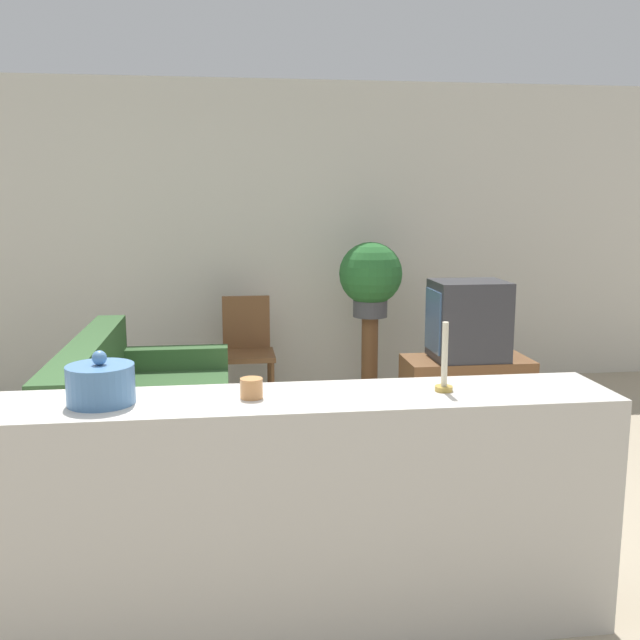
% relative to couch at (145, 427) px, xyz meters
% --- Properties ---
extents(ground_plane, '(14.00, 14.00, 0.00)m').
position_rel_couch_xyz_m(ground_plane, '(0.53, -1.41, -0.29)').
color(ground_plane, tan).
extents(wall_back, '(9.00, 0.06, 2.70)m').
position_rel_couch_xyz_m(wall_back, '(0.53, 2.02, 1.06)').
color(wall_back, beige).
rests_on(wall_back, ground_plane).
extents(couch, '(0.95, 2.02, 0.83)m').
position_rel_couch_xyz_m(couch, '(0.00, 0.00, 0.00)').
color(couch, '#33562D').
rests_on(couch, ground_plane).
extents(tv_stand, '(0.92, 0.46, 0.52)m').
position_rel_couch_xyz_m(tv_stand, '(2.28, 0.58, -0.02)').
color(tv_stand, brown).
rests_on(tv_stand, ground_plane).
extents(television, '(0.54, 0.44, 0.58)m').
position_rel_couch_xyz_m(television, '(2.28, 0.58, 0.52)').
color(television, '#333338').
rests_on(television, tv_stand).
extents(wooden_chair, '(0.44, 0.44, 0.88)m').
position_rel_couch_xyz_m(wooden_chair, '(0.69, 1.44, 0.20)').
color(wooden_chair, brown).
rests_on(wooden_chair, ground_plane).
extents(plant_stand, '(0.14, 0.14, 0.71)m').
position_rel_couch_xyz_m(plant_stand, '(1.71, 1.38, 0.07)').
color(plant_stand, brown).
rests_on(plant_stand, ground_plane).
extents(potted_plant, '(0.52, 0.52, 0.62)m').
position_rel_couch_xyz_m(potted_plant, '(1.71, 1.38, 0.77)').
color(potted_plant, '#4C4C51').
rests_on(potted_plant, plant_stand).
extents(foreground_counter, '(2.97, 0.44, 0.95)m').
position_rel_couch_xyz_m(foreground_counter, '(0.53, -1.77, 0.19)').
color(foreground_counter, beige).
rests_on(foreground_counter, ground_plane).
extents(decorative_bowl, '(0.24, 0.24, 0.20)m').
position_rel_couch_xyz_m(decorative_bowl, '(0.07, -1.77, 0.74)').
color(decorative_bowl, '#4C7AAD').
rests_on(decorative_bowl, foreground_counter).
extents(candle_jar, '(0.09, 0.09, 0.08)m').
position_rel_couch_xyz_m(candle_jar, '(0.61, -1.77, 0.71)').
color(candle_jar, '#C6844C').
rests_on(candle_jar, foreground_counter).
extents(candlestick, '(0.07, 0.07, 0.27)m').
position_rel_couch_xyz_m(candlestick, '(1.36, -1.77, 0.76)').
color(candlestick, '#B7933D').
rests_on(candlestick, foreground_counter).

